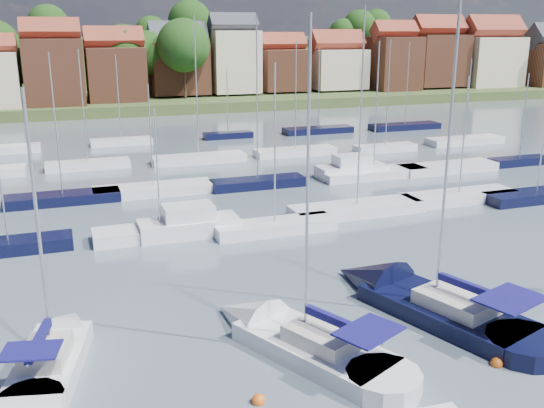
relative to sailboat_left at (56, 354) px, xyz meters
name	(u,v)px	position (x,y,z in m)	size (l,w,h in m)	color
ground	(200,170)	(14.33, 34.77, -0.37)	(260.00, 260.00, 0.00)	#495963
sailboat_left	(56,354)	(0.00, 0.00, 0.00)	(4.56, 9.73, 12.91)	silver
sailboat_centre	(290,338)	(10.18, -2.09, -0.01)	(7.86, 11.92, 15.94)	silver
sailboat_navy	(415,300)	(17.84, -0.41, -0.02)	(7.76, 14.06, 18.77)	black
buoy_c	(258,403)	(7.41, -5.86, -0.37)	(0.55, 0.55, 0.55)	#D85914
buoy_d	(496,365)	(18.00, -6.70, -0.37)	(0.52, 0.52, 0.52)	#D85914
buoy_e	(384,287)	(17.56, 2.27, -0.37)	(0.45, 0.45, 0.45)	#D85914
marina_field	(230,175)	(16.24, 29.92, 0.07)	(79.62, 41.41, 15.93)	silver
far_shore_town	(122,70)	(16.56, 127.43, 4.24)	(212.46, 90.00, 22.27)	#445329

